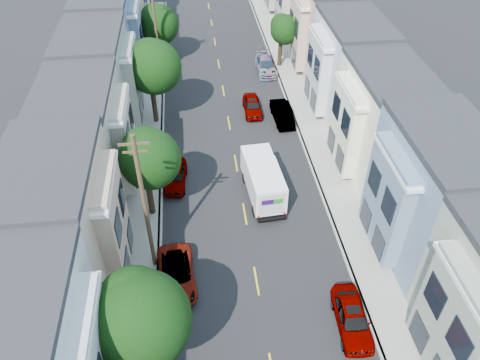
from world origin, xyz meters
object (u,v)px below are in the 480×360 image
(tree_b, at_px, (139,320))
(parked_right_b, at_px, (352,318))
(tree_d, at_px, (153,67))
(parked_left_d, at_px, (175,176))
(tree_far_r, at_px, (284,30))
(parked_right_c, at_px, (282,114))
(tree_e, at_px, (157,25))
(lead_sedan, at_px, (252,106))
(utility_pole_near, at_px, (145,207))
(utility_pole_far, at_px, (156,29))
(tree_c, at_px, (149,160))
(fedex_truck, at_px, (263,180))
(parked_left_c, at_px, (177,275))
(parked_right_d, at_px, (266,65))

(tree_b, relative_size, parked_right_b, 1.57)
(tree_d, bearing_deg, parked_left_d, -81.06)
(tree_far_r, height_order, parked_right_c, tree_far_r)
(tree_b, height_order, parked_right_c, tree_b)
(tree_e, bearing_deg, parked_left_d, -86.19)
(tree_b, bearing_deg, lead_sedan, 70.86)
(tree_b, relative_size, tree_e, 1.12)
(utility_pole_near, relative_size, utility_pole_far, 1.00)
(tree_far_r, height_order, lead_sedan, tree_far_r)
(tree_c, height_order, parked_right_b, tree_c)
(tree_c, xyz_separation_m, tree_far_r, (13.20, 21.93, -0.81))
(tree_c, xyz_separation_m, lead_sedan, (8.67, 12.80, -4.19))
(utility_pole_far, bearing_deg, tree_far_r, 3.28)
(tree_far_r, bearing_deg, fedex_truck, -104.34)
(parked_left_c, bearing_deg, tree_b, -107.47)
(tree_e, xyz_separation_m, utility_pole_far, (0.00, -3.10, 0.85))
(tree_b, xyz_separation_m, parked_right_b, (11.20, 1.60, -4.14))
(tree_e, relative_size, tree_far_r, 1.14)
(tree_e, distance_m, tree_far_r, 13.40)
(utility_pole_far, distance_m, parked_left_d, 18.55)
(fedex_truck, height_order, parked_right_d, fedex_truck)
(utility_pole_far, bearing_deg, parked_right_d, -1.65)
(tree_e, bearing_deg, lead_sedan, -52.93)
(tree_b, bearing_deg, parked_right_d, 71.26)
(tree_d, relative_size, parked_left_c, 1.62)
(tree_far_r, bearing_deg, parked_left_c, -112.65)
(parked_left_c, bearing_deg, lead_sedan, 65.26)
(lead_sedan, bearing_deg, parked_left_c, -110.30)
(tree_c, relative_size, parked_left_d, 1.62)
(tree_b, xyz_separation_m, tree_c, (-0.00, 12.17, -0.02))
(parked_left_d, bearing_deg, parked_right_d, 66.37)
(tree_far_r, bearing_deg, lead_sedan, -116.40)
(tree_d, distance_m, tree_e, 12.20)
(tree_far_r, distance_m, fedex_truck, 21.74)
(tree_e, bearing_deg, tree_c, -90.00)
(utility_pole_near, distance_m, utility_pole_far, 26.00)
(tree_b, xyz_separation_m, utility_pole_near, (0.00, 7.34, 0.26))
(parked_left_d, relative_size, parked_right_b, 0.93)
(tree_b, height_order, tree_d, tree_d)
(tree_b, height_order, lead_sedan, tree_b)
(parked_right_b, bearing_deg, tree_c, 139.46)
(utility_pole_near, bearing_deg, tree_d, 90.01)
(utility_pole_near, xyz_separation_m, parked_left_c, (1.40, -1.50, -4.48))
(lead_sedan, height_order, parked_right_b, parked_right_b)
(utility_pole_far, bearing_deg, lead_sedan, -44.02)
(tree_c, bearing_deg, parked_right_d, 61.75)
(tree_far_r, relative_size, utility_pole_far, 0.57)
(utility_pole_near, relative_size, parked_left_c, 2.07)
(utility_pole_near, height_order, parked_right_c, utility_pole_near)
(tree_c, xyz_separation_m, parked_right_b, (11.20, -10.56, -4.13))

